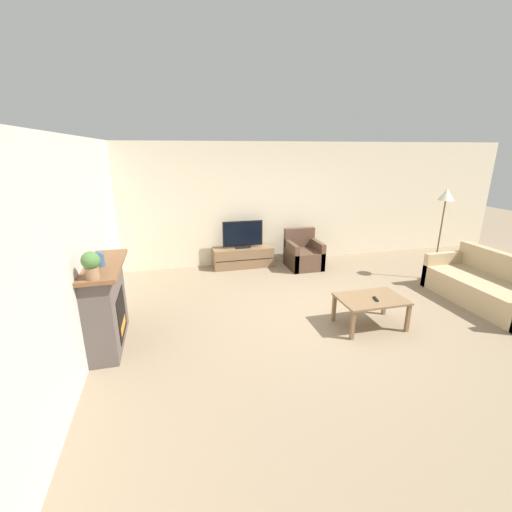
% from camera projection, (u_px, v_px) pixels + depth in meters
% --- Properties ---
extents(ground_plane, '(24.00, 24.00, 0.00)m').
position_uv_depth(ground_plane, '(326.00, 314.00, 5.50)').
color(ground_plane, '#89755B').
extents(wall_back, '(12.00, 0.06, 2.70)m').
position_uv_depth(wall_back, '(274.00, 204.00, 7.79)').
color(wall_back, beige).
rests_on(wall_back, ground).
extents(wall_left, '(0.06, 12.00, 2.70)m').
position_uv_depth(wall_left, '(81.00, 248.00, 4.29)').
color(wall_left, beige).
rests_on(wall_left, ground).
extents(fireplace, '(0.47, 1.30, 1.14)m').
position_uv_depth(fireplace, '(106.00, 304.00, 4.51)').
color(fireplace, '#564C47').
rests_on(fireplace, ground).
extents(mantel_vase_left, '(0.08, 0.08, 0.18)m').
position_uv_depth(mantel_vase_left, '(95.00, 267.00, 3.96)').
color(mantel_vase_left, '#994C3D').
rests_on(mantel_vase_left, fireplace).
extents(mantel_vase_centre_left, '(0.12, 0.12, 0.20)m').
position_uv_depth(mantel_vase_centre_left, '(99.00, 259.00, 4.23)').
color(mantel_vase_centre_left, '#385670').
rests_on(mantel_vase_centre_left, fireplace).
extents(potted_plant, '(0.20, 0.20, 0.32)m').
position_uv_depth(potted_plant, '(91.00, 264.00, 3.78)').
color(potted_plant, '#936B4C').
rests_on(potted_plant, fireplace).
extents(tv_stand, '(1.32, 0.44, 0.44)m').
position_uv_depth(tv_stand, '(243.00, 257.00, 7.67)').
color(tv_stand, brown).
rests_on(tv_stand, ground).
extents(tv, '(0.89, 0.18, 0.60)m').
position_uv_depth(tv, '(243.00, 235.00, 7.51)').
color(tv, black).
rests_on(tv, tv_stand).
extents(armchair, '(0.70, 0.76, 0.84)m').
position_uv_depth(armchair, '(303.00, 255.00, 7.63)').
color(armchair, brown).
rests_on(armchair, ground).
extents(coffee_table, '(0.96, 0.64, 0.46)m').
position_uv_depth(coffee_table, '(371.00, 301.00, 5.02)').
color(coffee_table, brown).
rests_on(coffee_table, ground).
extents(remote, '(0.07, 0.16, 0.02)m').
position_uv_depth(remote, '(376.00, 299.00, 4.94)').
color(remote, black).
rests_on(remote, coffee_table).
extents(couch, '(0.94, 1.97, 0.84)m').
position_uv_depth(couch, '(489.00, 288.00, 5.80)').
color(couch, tan).
rests_on(couch, ground).
extents(floor_lamp, '(0.30, 0.30, 1.82)m').
position_uv_depth(floor_lamp, '(445.00, 203.00, 6.54)').
color(floor_lamp, black).
rests_on(floor_lamp, ground).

